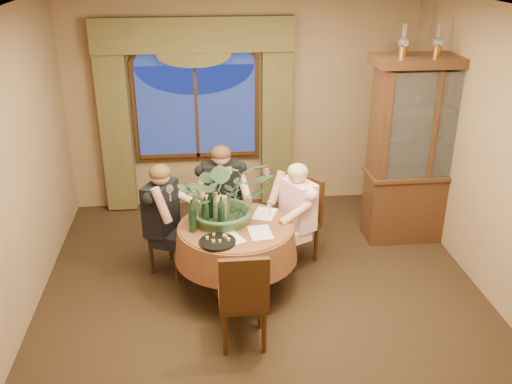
{
  "coord_description": "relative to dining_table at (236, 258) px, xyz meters",
  "views": [
    {
      "loc": [
        -0.58,
        -4.7,
        3.32
      ],
      "look_at": [
        -0.06,
        0.28,
        1.1
      ],
      "focal_mm": 40.0,
      "sensor_mm": 36.0,
      "label": 1
    }
  ],
  "objects": [
    {
      "name": "floor",
      "position": [
        0.26,
        -0.28,
        -0.38
      ],
      "size": [
        5.0,
        5.0,
        0.0
      ],
      "primitive_type": "plane",
      "color": "black",
      "rests_on": "ground"
    },
    {
      "name": "wall_back",
      "position": [
        0.26,
        2.22,
        1.02
      ],
      "size": [
        4.5,
        0.0,
        4.5
      ],
      "primitive_type": "plane",
      "rotation": [
        1.57,
        0.0,
        0.0
      ],
      "color": "olive",
      "rests_on": "ground"
    },
    {
      "name": "wall_right",
      "position": [
        2.51,
        -0.28,
        1.02
      ],
      "size": [
        0.0,
        5.0,
        5.0
      ],
      "primitive_type": "plane",
      "rotation": [
        1.57,
        0.0,
        -1.57
      ],
      "color": "olive",
      "rests_on": "ground"
    },
    {
      "name": "ceiling",
      "position": [
        0.26,
        -0.28,
        2.42
      ],
      "size": [
        5.0,
        5.0,
        0.0
      ],
      "primitive_type": "plane",
      "rotation": [
        3.14,
        0.0,
        0.0
      ],
      "color": "white",
      "rests_on": "wall_back"
    },
    {
      "name": "window",
      "position": [
        -0.34,
        2.15,
        0.92
      ],
      "size": [
        1.62,
        0.1,
        1.32
      ],
      "primitive_type": null,
      "color": "navy",
      "rests_on": "wall_back"
    },
    {
      "name": "arched_transom",
      "position": [
        -0.34,
        2.15,
        1.71
      ],
      "size": [
        1.6,
        0.06,
        0.44
      ],
      "primitive_type": null,
      "color": "navy",
      "rests_on": "wall_back"
    },
    {
      "name": "drapery_left",
      "position": [
        -1.37,
        2.1,
        0.8
      ],
      "size": [
        0.38,
        0.14,
        2.32
      ],
      "primitive_type": "cube",
      "color": "#4C4623",
      "rests_on": "floor"
    },
    {
      "name": "drapery_right",
      "position": [
        0.69,
        2.1,
        0.8
      ],
      "size": [
        0.38,
        0.14,
        2.32
      ],
      "primitive_type": "cube",
      "color": "#4C4623",
      "rests_on": "floor"
    },
    {
      "name": "swag_valance",
      "position": [
        -0.34,
        2.07,
        1.9
      ],
      "size": [
        2.45,
        0.16,
        0.42
      ],
      "primitive_type": null,
      "color": "#4C4623",
      "rests_on": "wall_back"
    },
    {
      "name": "dining_table",
      "position": [
        0.0,
        0.0,
        0.0
      ],
      "size": [
        1.57,
        1.57,
        0.75
      ],
      "primitive_type": "cylinder",
      "rotation": [
        0.0,
        0.0,
        0.34
      ],
      "color": "maroon",
      "rests_on": "floor"
    },
    {
      "name": "china_cabinet",
      "position": [
        2.25,
        0.97,
        0.72
      ],
      "size": [
        1.35,
        0.53,
        2.19
      ],
      "primitive_type": "cube",
      "color": "#381F12",
      "rests_on": "floor"
    },
    {
      "name": "oil_lamp_left",
      "position": [
        1.87,
        0.97,
        1.98
      ],
      "size": [
        0.11,
        0.11,
        0.34
      ],
      "primitive_type": null,
      "color": "#A5722D",
      "rests_on": "china_cabinet"
    },
    {
      "name": "oil_lamp_center",
      "position": [
        2.25,
        0.97,
        1.98
      ],
      "size": [
        0.11,
        0.11,
        0.34
      ],
      "primitive_type": null,
      "color": "#A5722D",
      "rests_on": "china_cabinet"
    },
    {
      "name": "oil_lamp_right",
      "position": [
        2.63,
        0.97,
        1.98
      ],
      "size": [
        0.11,
        0.11,
        0.34
      ],
      "primitive_type": null,
      "color": "#A5722D",
      "rests_on": "china_cabinet"
    },
    {
      "name": "chair_right",
      "position": [
        0.69,
        0.53,
        0.1
      ],
      "size": [
        0.59,
        0.59,
        0.96
      ],
      "primitive_type": "cube",
      "rotation": [
        0.0,
        0.0,
        -4.06
      ],
      "color": "black",
      "rests_on": "floor"
    },
    {
      "name": "chair_back_right",
      "position": [
        -0.02,
        0.87,
        0.1
      ],
      "size": [
        0.43,
        0.43,
        0.96
      ],
      "primitive_type": "cube",
      "rotation": [
        0.0,
        0.0,
        -3.12
      ],
      "color": "black",
      "rests_on": "floor"
    },
    {
      "name": "chair_back",
      "position": [
        -0.65,
        0.46,
        0.1
      ],
      "size": [
        0.59,
        0.59,
        0.96
      ],
      "primitive_type": "cube",
      "rotation": [
        0.0,
        0.0,
        -2.19
      ],
      "color": "black",
      "rests_on": "floor"
    },
    {
      "name": "chair_front_left",
      "position": [
        -0.0,
        -0.82,
        0.1
      ],
      "size": [
        0.42,
        0.42,
        0.96
      ],
      "primitive_type": "cube",
      "rotation": [
        0.0,
        0.0,
        -0.0
      ],
      "color": "black",
      "rests_on": "floor"
    },
    {
      "name": "person_pink",
      "position": [
        0.68,
        0.34,
        0.25
      ],
      "size": [
        0.57,
        0.58,
        1.25
      ],
      "primitive_type": null,
      "rotation": [
        0.0,
        0.0,
        -4.25
      ],
      "color": "#F6C5D1",
      "rests_on": "floor"
    },
    {
      "name": "person_back",
      "position": [
        -0.74,
        0.34,
        0.27
      ],
      "size": [
        0.58,
        0.6,
        1.29
      ],
      "primitive_type": null,
      "rotation": [
        0.0,
        0.0,
        -2.0
      ],
      "color": "black",
      "rests_on": "floor"
    },
    {
      "name": "person_scarf",
      "position": [
        -0.1,
        0.82,
        0.28
      ],
      "size": [
        0.51,
        0.48,
        1.3
      ],
      "primitive_type": null,
      "rotation": [
        0.0,
        0.0,
        -3.02
      ],
      "color": "black",
      "rests_on": "floor"
    },
    {
      "name": "stoneware_vase",
      "position": [
        -0.12,
        0.12,
        0.51
      ],
      "size": [
        0.14,
        0.14,
        0.26
      ],
      "primitive_type": null,
      "color": "#977F60",
      "rests_on": "dining_table"
    },
    {
      "name": "centerpiece_plant",
      "position": [
        -0.09,
        0.14,
        0.98
      ],
      "size": [
        0.93,
        1.03,
        0.8
      ],
      "primitive_type": "imported",
      "color": "#355636",
      "rests_on": "dining_table"
    },
    {
      "name": "olive_bowl",
      "position": [
        0.02,
        -0.02,
        0.4
      ],
      "size": [
        0.14,
        0.14,
        0.04
      ],
      "primitive_type": "imported",
      "color": "#4F5D2E",
      "rests_on": "dining_table"
    },
    {
      "name": "cheese_platter",
      "position": [
        -0.19,
        -0.34,
        0.39
      ],
      "size": [
        0.34,
        0.34,
        0.02
      ],
      "primitive_type": "cylinder",
      "color": "black",
      "rests_on": "dining_table"
    },
    {
      "name": "wine_bottle_0",
      "position": [
        -0.42,
        -0.08,
        0.54
      ],
      "size": [
        0.07,
        0.07,
        0.33
      ],
      "primitive_type": "cylinder",
      "color": "black",
      "rests_on": "dining_table"
    },
    {
      "name": "wine_bottle_1",
      "position": [
        -0.39,
        0.11,
        0.54
      ],
      "size": [
        0.07,
        0.07,
        0.33
      ],
      "primitive_type": "cylinder",
      "color": "tan",
      "rests_on": "dining_table"
    },
    {
      "name": "wine_bottle_2",
      "position": [
        -0.3,
        -0.04,
        0.54
      ],
      "size": [
        0.07,
        0.07,
        0.33
      ],
      "primitive_type": "cylinder",
      "color": "black",
      "rests_on": "dining_table"
    },
    {
      "name": "wine_bottle_3",
      "position": [
        -0.24,
        0.13,
        0.54
      ],
      "size": [
        0.07,
        0.07,
        0.33
      ],
      "primitive_type": "cylinder",
      "color": "black",
      "rests_on": "dining_table"
    },
    {
      "name": "wine_bottle_4",
      "position": [
        -0.18,
        0.08,
        0.54
      ],
      "size": [
        0.07,
        0.07,
        0.33
      ],
      "primitive_type": "cylinder",
      "color": "tan",
      "rests_on": "dining_table"
    },
    {
      "name": "wine_bottle_5",
      "position": [
        -0.14,
        -0.03,
        0.54
      ],
      "size": [
        0.07,
        0.07,
        0.33
      ],
      "primitive_type": "cylinder",
      "color": "black",
      "rests_on": "dining_table"
    },
    {
      "name": "tasting_paper_0",
      "position": [
        0.22,
        -0.18,
        0.38
      ],
      "size": [
        0.24,
        0.32,
        0.0
      ],
      "primitive_type": "cube",
      "rotation": [
        0.0,
        0.0,
        0.09
      ],
      "color": "white",
      "rests_on": "dining_table"
    },
    {
      "name": "tasting_paper_1",
      "position": [
        0.31,
        0.22,
        0.38
      ],
      "size": [
        0.31,
        0.36,
        0.0
      ],
      "primitive_type": "cube",
      "rotation": [
        0.0,
        0.0,
        -0.38
      ],
      "color": "white",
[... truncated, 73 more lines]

